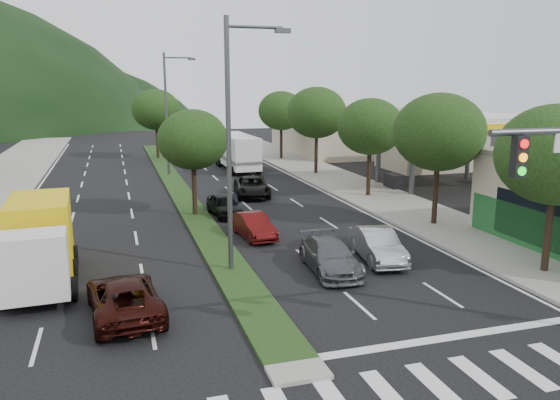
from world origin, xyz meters
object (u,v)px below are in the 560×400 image
object	(u,v)px
suv_maroon	(124,297)
car_queue_c	(253,226)
tree_r_a	(556,155)
tree_med_near	(193,140)
tree_med_far	(156,110)
car_queue_d	(252,187)
car_queue_a	(224,205)
tree_r_e	(281,111)
motorhome	(237,151)
streetlight_near	(234,134)
tree_r_b	(439,132)
tree_r_c	(370,127)
box_truck	(40,245)
tree_r_d	(317,113)
car_queue_b	(330,256)
streetlight_mid	(169,108)
sedan_silver	(377,245)

from	to	relation	value
suv_maroon	car_queue_c	bearing A→B (deg)	-134.52
tree_r_a	tree_med_near	distance (m)	18.44
tree_med_far	car_queue_d	size ratio (longest dim) A/B	1.47
car_queue_a	tree_r_e	bearing A→B (deg)	60.50
car_queue_d	motorhome	world-z (taller)	motorhome
streetlight_near	motorhome	bearing A→B (deg)	77.24
tree_med_far	tree_r_b	bearing A→B (deg)	-69.44
tree_med_near	car_queue_c	distance (m)	6.94
tree_r_c	tree_med_near	xyz separation A→B (m)	(-12.00, -2.00, -0.32)
tree_r_e	tree_r_a	bearing A→B (deg)	-90.00
box_truck	car_queue_a	bearing A→B (deg)	-138.47
tree_med_near	tree_r_d	bearing A→B (deg)	45.00
car_queue_c	car_queue_d	size ratio (longest dim) A/B	0.77
tree_r_e	tree_med_near	distance (m)	25.06
box_truck	motorhome	size ratio (longest dim) A/B	0.79
car_queue_b	tree_r_b	bearing A→B (deg)	36.94
tree_r_d	motorhome	world-z (taller)	tree_r_d
tree_r_c	streetlight_mid	world-z (taller)	streetlight_mid
tree_r_e	motorhome	size ratio (longest dim) A/B	0.82
tree_med_far	box_truck	distance (m)	35.97
sedan_silver	car_queue_a	xyz separation A→B (m)	(-4.70, 10.07, -0.05)
tree_r_b	suv_maroon	bearing A→B (deg)	-155.85
tree_r_a	tree_r_c	bearing A→B (deg)	90.00
tree_med_near	box_truck	world-z (taller)	tree_med_near
streetlight_near	tree_med_near	bearing A→B (deg)	91.18
suv_maroon	motorhome	xyz separation A→B (m)	(10.45, 29.72, 1.01)
suv_maroon	car_queue_a	bearing A→B (deg)	-120.24
tree_med_far	sedan_silver	size ratio (longest dim) A/B	1.67
sedan_silver	box_truck	bearing A→B (deg)	-177.98
streetlight_near	box_truck	world-z (taller)	streetlight_near
box_truck	tree_med_near	bearing A→B (deg)	-131.34
tree_r_b	car_queue_b	world-z (taller)	tree_r_b
car_queue_a	tree_r_c	bearing A→B (deg)	8.32
car_queue_c	box_truck	bearing A→B (deg)	-164.39
tree_r_e	motorhome	distance (m)	8.67
sedan_silver	car_queue_a	world-z (taller)	sedan_silver
tree_r_c	tree_r_d	distance (m)	10.01
tree_med_near	car_queue_a	xyz separation A→B (m)	(1.65, -0.39, -3.80)
car_queue_d	box_truck	size ratio (longest dim) A/B	0.73
car_queue_d	box_truck	bearing A→B (deg)	-122.96
streetlight_near	streetlight_mid	xyz separation A→B (m)	(0.00, 25.00, 0.00)
tree_r_b	tree_r_c	world-z (taller)	tree_r_b
car_queue_b	tree_med_far	bearing A→B (deg)	100.58
streetlight_near	car_queue_c	size ratio (longest dim) A/B	2.73
tree_r_c	motorhome	distance (m)	15.86
tree_r_c	car_queue_b	size ratio (longest dim) A/B	1.46
sedan_silver	car_queue_c	distance (m)	6.61
sedan_silver	box_truck	xyz separation A→B (m)	(-13.55, 1.39, 0.80)
sedan_silver	motorhome	size ratio (longest dim) A/B	0.51
tree_med_near	streetlight_near	size ratio (longest dim) A/B	0.60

